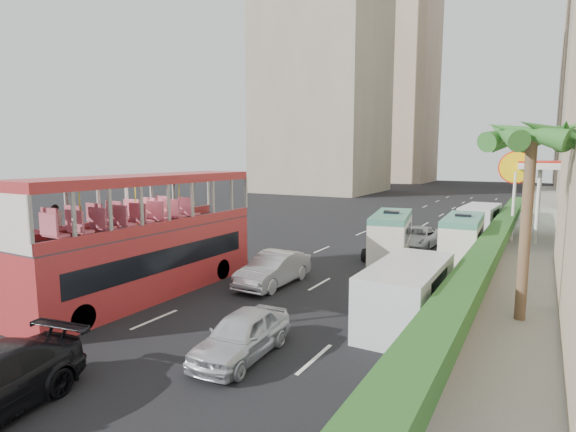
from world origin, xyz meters
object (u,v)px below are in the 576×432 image
Objects in this scene: minibus_near at (391,235)px; palm_tree at (526,229)px; panel_van_far at (480,220)px; panel_van_near at (407,294)px; van_asset at (417,247)px; car_silver_lane_b at (242,356)px; shell_station at (572,202)px; double_decker_bus at (147,236)px; car_silver_lane_a at (273,285)px; minibus_far at (462,238)px.

palm_tree is at bearing -59.60° from minibus_near.
panel_van_near is at bearing -86.71° from panel_van_far.
van_asset is at bearing 102.09° from panel_van_near.
car_silver_lane_b is 15.14m from minibus_near.
shell_station is (9.13, 25.89, 2.75)m from car_silver_lane_b.
panel_van_near is (10.36, 2.04, -1.46)m from double_decker_bus.
car_silver_lane_a is at bearing -102.91° from van_asset.
car_silver_lane_a is 0.71× the size of palm_tree.
palm_tree is at bearing 41.34° from car_silver_lane_b.
car_silver_lane_b reaches higher than van_asset.
double_decker_bus reaches higher than car_silver_lane_b.
car_silver_lane_a is 0.56× the size of shell_station.
car_silver_lane_b is at bearing -94.52° from panel_van_far.
minibus_far is (6.63, 9.56, 1.24)m from car_silver_lane_a.
double_decker_bus is at bearing 153.64° from car_silver_lane_b.
panel_van_near is 0.84× the size of palm_tree.
panel_van_far is 0.86× the size of palm_tree.
palm_tree is (6.37, -11.71, 3.38)m from van_asset.
panel_van_near is 21.77m from shell_station.
van_asset is 14.02m from panel_van_near.
car_silver_lane_a is 6.87m from panel_van_near.
minibus_near is at bearing 130.81° from palm_tree.
car_silver_lane_a is at bearing -122.46° from shell_station.
palm_tree reaches higher than car_silver_lane_a.
minibus_near is at bearing 70.88° from car_silver_lane_a.
minibus_near is 11.03m from panel_van_far.
minibus_far is 9.22m from panel_van_far.
van_asset is 7.57m from panel_van_far.
panel_van_far is at bearing 71.60° from van_asset.
car_silver_lane_b is 6.13m from panel_van_near.
car_silver_lane_a is 0.82× the size of panel_van_far.
minibus_near is at bearing 61.13° from double_decker_bus.
minibus_near reaches higher than panel_van_far.
minibus_near is at bearing -97.40° from van_asset.
van_asset is at bearing 140.06° from minibus_far.
panel_van_far is 0.69× the size of shell_station.
minibus_near reaches higher than minibus_far.
car_silver_lane_b is 0.68× the size of minibus_near.
minibus_far is at bearing -120.04° from shell_station.
panel_van_near is at bearing -80.73° from minibus_near.
minibus_near is 3.92m from minibus_far.
shell_station is at bearing 6.80° from panel_van_far.
palm_tree is 19.14m from shell_station.
shell_station reaches higher than double_decker_bus.
shell_station is (16.00, 23.00, 0.22)m from double_decker_bus.
minibus_near is at bearing -130.65° from shell_station.
palm_tree is (9.98, 0.15, 3.38)m from car_silver_lane_a.
shell_station is (5.64, 20.96, 1.68)m from panel_van_near.
double_decker_bus reaches higher than minibus_far.
car_silver_lane_b is 25.78m from panel_van_far.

